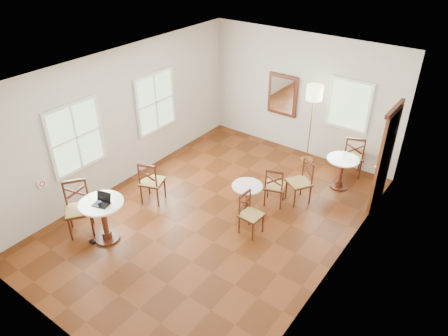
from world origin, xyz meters
name	(u,v)px	position (x,y,z in m)	size (l,w,h in m)	color
ground	(215,216)	(0.00, 0.00, 0.00)	(7.00, 7.00, 0.00)	#5C290F
room_shell	(221,127)	(-0.06, 0.27, 1.89)	(5.02, 7.02, 3.01)	beige
cafe_table_near	(104,217)	(-1.22, -1.76, 0.53)	(0.80, 0.80, 0.85)	#461E11
cafe_table_mid	(247,196)	(0.43, 0.50, 0.40)	(0.62, 0.62, 0.65)	#461E11
cafe_table_back	(341,170)	(1.60, 2.49, 0.46)	(0.70, 0.70, 0.74)	#461E11
chair_near_a	(152,182)	(-1.39, -0.36, 0.49)	(0.59, 0.59, 0.99)	#461E11
chair_near_b	(78,209)	(-1.80, -1.88, 0.53)	(0.68, 0.68, 1.06)	#461E11
chair_mid_a	(275,186)	(0.73, 1.07, 0.45)	(0.53, 0.53, 0.90)	#461E11
chair_mid_b	(250,214)	(0.83, 0.00, 0.43)	(0.42, 0.42, 0.86)	#461E11
chair_back_a	(353,155)	(1.60, 3.15, 0.51)	(0.62, 0.62, 1.03)	#461E11
chair_back_b	(300,182)	(1.11, 1.48, 0.48)	(0.61, 0.61, 0.96)	#461E11
floor_lamp	(314,98)	(0.47, 3.15, 1.65)	(0.38, 0.38, 1.95)	#BF8C3F
laptop	(102,201)	(-1.17, -1.76, 0.90)	(0.33, 0.30, 0.20)	black
mouse	(105,197)	(-1.28, -1.62, 0.87)	(0.10, 0.06, 0.04)	black
navy_mug	(100,203)	(-1.16, -1.82, 0.89)	(0.10, 0.07, 0.08)	#0F1133
water_glass	(102,199)	(-1.23, -1.72, 0.90)	(0.06, 0.06, 0.10)	white
power_adapter	(92,242)	(-1.37, -2.00, 0.02)	(0.11, 0.07, 0.04)	black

